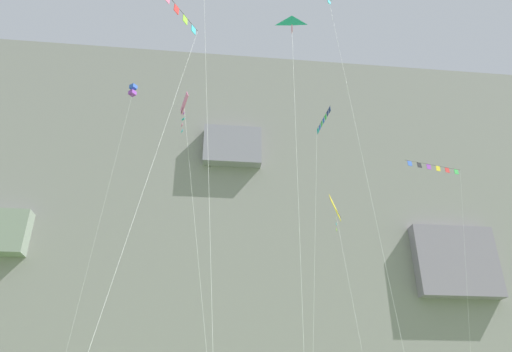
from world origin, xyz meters
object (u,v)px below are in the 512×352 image
Objects in this scene: kite_box_far_right at (132,92)px; kite_diamond_low_right at (336,212)px; kite_banner_far_left at (435,175)px; kite_banner_high_right at (169,21)px; kite_delta_low_left at (293,33)px; kite_diamond_high_left at (185,112)px; kite_delta_high_center at (334,15)px; kite_banner_front_field at (322,142)px.

kite_diamond_low_right is (18.63, -8.49, -16.49)m from kite_box_far_right.
kite_box_far_right reaches higher than kite_banner_far_left.
kite_banner_high_right is (-12.37, -14.70, 4.08)m from kite_diamond_low_right.
kite_banner_high_right is at bearing -136.68° from kite_banner_far_left.
kite_box_far_right is at bearing -175.76° from kite_banner_far_left.
kite_banner_far_left is 34.26m from kite_box_far_right.
kite_delta_low_left is (-5.78, -14.50, 4.08)m from kite_diamond_low_right.
kite_diamond_low_right is (-14.86, -10.98, -9.67)m from kite_banner_far_left.
kite_banner_far_left is at bearing 39.87° from kite_diamond_high_left.
kite_delta_high_center is at bearing 33.28° from kite_banner_high_right.
kite_delta_low_left is at bearing -123.74° from kite_delta_high_center.
kite_banner_front_field reaches higher than kite_delta_low_left.
kite_banner_far_left reaches higher than kite_banner_front_field.
kite_delta_low_left is (12.85, -22.99, -12.41)m from kite_box_far_right.
kite_diamond_high_left is 1.06× the size of kite_diamond_low_right.
kite_diamond_high_left is at bearing -140.13° from kite_banner_far_left.
kite_delta_low_left is at bearing -111.74° from kite_diamond_low_right.
kite_diamond_low_right is (1.91, 4.64, -3.40)m from kite_banner_front_field.
kite_delta_high_center is (17.75, -15.65, -3.04)m from kite_box_far_right.
kite_banner_far_left is at bearing 36.45° from kite_diamond_low_right.
kite_banner_front_field reaches higher than kite_diamond_low_right.
kite_banner_front_field is (16.72, -13.13, -13.09)m from kite_box_far_right.
kite_banner_high_right is (6.25, -23.20, -12.41)m from kite_box_far_right.
kite_banner_far_left is 33.26m from kite_delta_low_left.
kite_box_far_right is at bearing 105.08° from kite_banner_high_right.
kite_banner_high_right is (-27.23, -25.68, -5.59)m from kite_banner_far_left.
kite_banner_far_left is 20.85m from kite_diamond_low_right.
kite_delta_high_center is at bearing 19.92° from kite_diamond_high_left.
kite_banner_far_left is 1.23× the size of kite_banner_front_field.
kite_delta_high_center reaches higher than kite_banner_high_right.
kite_diamond_high_left is at bearing -160.08° from kite_delta_high_center.
kite_box_far_right is at bearing 155.49° from kite_diamond_low_right.
kite_banner_front_field is at bearing 43.87° from kite_banner_high_right.
kite_banner_high_right is at bearing -74.92° from kite_box_far_right.
kite_banner_far_left is 37.85m from kite_banner_high_right.
kite_diamond_low_right is 19.65m from kite_banner_high_right.
kite_diamond_high_left is 15.87m from kite_diamond_low_right.
kite_box_far_right reaches higher than kite_delta_low_left.
kite_delta_high_center is 1.40× the size of kite_banner_high_right.
kite_banner_front_field is 10.61m from kite_delta_low_left.
kite_banner_far_left is 1.49× the size of kite_diamond_low_right.
kite_diamond_high_left is (-26.29, -21.95, -8.72)m from kite_banner_far_left.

